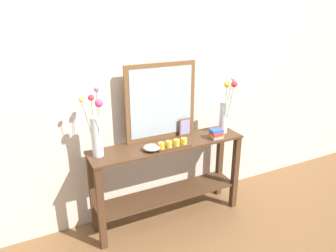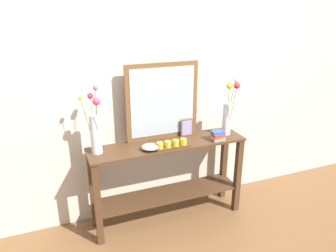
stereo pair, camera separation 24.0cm
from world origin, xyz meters
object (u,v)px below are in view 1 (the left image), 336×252
Objects in this scene: candle_tray at (173,144)px; decorative_bowl at (152,148)px; vase_right at (225,111)px; console_table at (168,172)px; tall_vase_left at (97,132)px; book_stack at (216,134)px; picture_frame_small at (185,127)px; mirror_leaning at (161,102)px.

decorative_bowl is (-0.19, 0.03, -0.00)m from candle_tray.
decorative_bowl is (-0.79, -0.06, -0.20)m from vase_right.
console_table is at bearing 87.24° from candle_tray.
tall_vase_left reaches higher than console_table.
tall_vase_left is at bearing 173.33° from book_stack.
vase_right is 0.41m from picture_frame_small.
tall_vase_left is 1.11m from book_stack.
tall_vase_left is at bearing 168.59° from candle_tray.
vase_right reaches higher than console_table.
mirror_leaning is at bearing 170.31° from picture_frame_small.
candle_tray is at bearing -139.27° from picture_frame_small.
console_table is 0.66m from mirror_leaning.
decorative_bowl is at bearing 177.66° from book_stack.
decorative_bowl is (0.44, -0.10, -0.19)m from tall_vase_left.
book_stack reaches higher than decorative_bowl.
vase_right is 0.25m from book_stack.
vase_right is at bearing 30.50° from book_stack.
console_table is at bearing -89.11° from mirror_leaning.
candle_tray is (-0.00, -0.24, -0.32)m from mirror_leaning.
vase_right is 0.64m from candle_tray.
mirror_leaning reaches higher than tall_vase_left.
candle_tray is at bearing -172.04° from vase_right.
console_table is 8.61× the size of picture_frame_small.
picture_frame_small is at bearing 22.60° from decorative_bowl.
book_stack reaches higher than candle_tray.
decorative_bowl is 0.65m from book_stack.
book_stack is at bearing -28.04° from mirror_leaning.
tall_vase_left reaches higher than book_stack.
book_stack reaches higher than console_table.
decorative_bowl reaches higher than console_table.
mirror_leaning is at bearing 90.89° from console_table.
mirror_leaning is 4.61× the size of decorative_bowl.
book_stack is (0.45, -0.10, 0.34)m from console_table.
tall_vase_left reaches higher than decorative_bowl.
vase_right is 1.82× the size of candle_tray.
picture_frame_small reaches higher than console_table.
candle_tray is 2.39× the size of book_stack.
candle_tray is 1.89× the size of picture_frame_small.
book_stack is at bearing -6.67° from tall_vase_left.
tall_vase_left is 1.23m from vase_right.
decorative_bowl is at bearing -131.56° from mirror_leaning.
mirror_leaning is 1.22× the size of vase_right.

